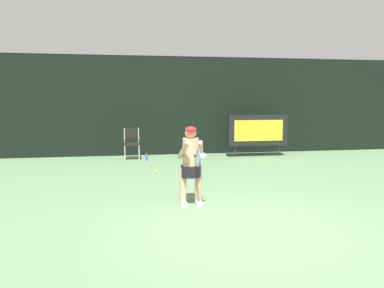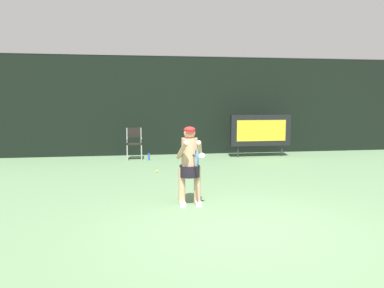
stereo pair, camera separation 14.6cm
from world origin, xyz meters
The scene contains 8 objects.
ground centered at (0.00, -0.19, -0.01)m, with size 18.00×22.00×0.03m.
backdrop_screen centered at (0.00, 8.50, 1.81)m, with size 18.00×0.12×3.66m.
scoreboard centered at (2.88, 7.37, 0.95)m, with size 2.20×0.21×1.50m.
umpire_chair centered at (-1.61, 7.46, 0.62)m, with size 0.52×0.44×1.08m.
water_bottle centered at (-1.12, 7.14, 0.12)m, with size 0.07×0.07×0.27m.
tennis_player centered at (-0.60, 1.46, 0.84)m, with size 0.53×0.59×1.52m.
tennis_racket centered at (-0.54, 0.97, 1.00)m, with size 0.03×0.60×0.31m.
tennis_ball_loose centered at (-1.00, 4.93, 0.03)m, with size 0.07×0.07×0.07m.
Camera 2 is at (-1.68, -5.65, 2.02)m, focal length 35.61 mm.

